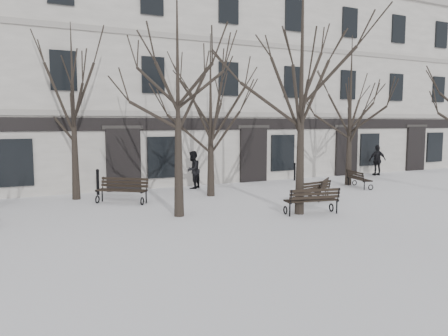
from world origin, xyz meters
TOP-DOWN VIEW (x-y plane):
  - ground at (0.00, 0.00)m, footprint 100.00×100.00m
  - building at (0.00, 12.96)m, footprint 40.40×10.20m
  - tree_1 at (-3.21, 1.51)m, footprint 5.54×5.54m
  - tree_2 at (0.69, -0.00)m, footprint 6.28×6.28m
  - tree_4 at (-5.84, 6.54)m, footprint 5.03×5.03m
  - tree_5 at (-0.49, 4.78)m, footprint 4.82×4.82m
  - tree_6 at (7.22, 4.68)m, footprint 5.23×5.23m
  - bench_1 at (1.02, -0.29)m, footprint 1.96×1.03m
  - bench_2 at (2.54, 1.62)m, footprint 1.78×0.91m
  - bench_3 at (-4.33, 4.83)m, footprint 1.97×1.78m
  - bench_4 at (3.23, 2.02)m, footprint 1.64×1.53m
  - bench_5 at (6.95, 3.70)m, footprint 1.02×1.75m
  - bollard_a at (-4.82, 7.25)m, footprint 0.15×0.15m
  - bollard_b at (5.78, 7.31)m, footprint 0.13×0.13m
  - pedestrian_b at (-0.37, 7.10)m, footprint 1.12×1.10m
  - pedestrian_c at (11.62, 6.99)m, footprint 1.15×0.71m

SIDE VIEW (x-z plane):
  - ground at x=0.00m, z-range 0.00..0.00m
  - pedestrian_b at x=-0.37m, z-range -0.91..0.91m
  - pedestrian_c at x=11.62m, z-range -0.92..0.92m
  - bench_5 at x=6.95m, z-range 0.04..0.87m
  - bench_4 at x=3.23m, z-range 0.04..0.88m
  - bench_2 at x=2.54m, z-range 0.04..0.90m
  - bench_1 at x=1.02m, z-range 0.04..0.99m
  - bollard_b at x=5.78m, z-range 0.03..1.01m
  - bench_3 at x=-4.33m, z-range 0.04..1.05m
  - bollard_a at x=-4.82m, z-range 0.04..1.19m
  - tree_5 at x=-0.49m, z-range 0.86..7.75m
  - tree_4 at x=-5.84m, z-range 0.90..8.08m
  - tree_6 at x=7.22m, z-range 0.93..8.40m
  - tree_1 at x=-3.21m, z-range 0.99..8.90m
  - building at x=0.00m, z-range -0.18..11.22m
  - tree_2 at x=0.69m, z-range 1.12..10.10m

